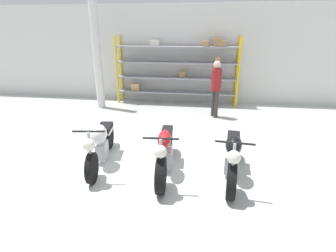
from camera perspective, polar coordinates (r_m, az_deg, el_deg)
ground_plane at (r=5.67m, az=-0.61°, el=-8.05°), size 30.00×30.00×0.00m
back_wall at (r=10.31m, az=4.20°, el=15.22°), size 30.00×0.08×3.60m
shelving_rack at (r=10.02m, az=2.36°, el=12.51°), size 4.55×0.63×2.48m
support_pillar at (r=9.68m, az=-15.15°, el=14.28°), size 0.28×0.28×3.60m
motorcycle_white at (r=5.64m, az=-14.51°, el=-3.38°), size 0.64×2.11×1.01m
motorcycle_red at (r=5.17m, az=-0.65°, el=-5.46°), size 0.61×2.15×1.01m
motorcycle_black at (r=5.13m, az=13.86°, el=-6.33°), size 0.63×2.03×1.00m
person_browsing at (r=8.49m, az=10.41°, el=8.88°), size 0.43×0.43×1.80m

